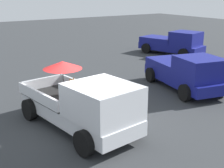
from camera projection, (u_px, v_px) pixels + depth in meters
ground_plane at (78, 127)px, 11.02m from camera, size 80.00×80.00×0.00m
pickup_truck_main at (85, 104)px, 10.44m from camera, size 5.24×2.75×2.19m
pickup_truck_red at (174, 43)px, 23.12m from camera, size 5.10×3.11×1.80m
pickup_truck_far at (186, 72)px, 14.92m from camera, size 5.08×2.97×1.80m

